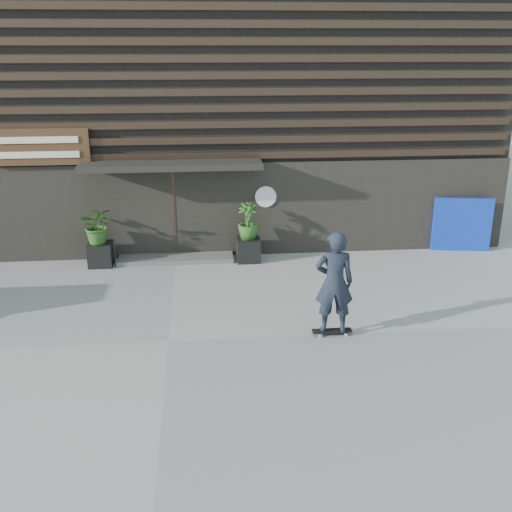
{
  "coord_description": "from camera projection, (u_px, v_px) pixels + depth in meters",
  "views": [
    {
      "loc": [
        0.7,
        -10.47,
        5.41
      ],
      "look_at": [
        1.84,
        1.65,
        1.1
      ],
      "focal_mm": 42.28,
      "sensor_mm": 36.0,
      "label": 1
    }
  ],
  "objects": [
    {
      "name": "planter_pot_right",
      "position": [
        248.0,
        250.0,
        15.76
      ],
      "size": [
        0.6,
        0.6,
        0.6
      ],
      "primitive_type": "cube",
      "color": "black",
      "rests_on": "ground"
    },
    {
      "name": "entrance_step",
      "position": [
        176.0,
        258.0,
        15.86
      ],
      "size": [
        3.0,
        0.8,
        0.12
      ],
      "primitive_type": "cube",
      "color": "#52524F",
      "rests_on": "ground"
    },
    {
      "name": "building",
      "position": [
        176.0,
        89.0,
        19.58
      ],
      "size": [
        18.0,
        11.0,
        8.0
      ],
      "color": "black",
      "rests_on": "ground"
    },
    {
      "name": "blue_tarp",
      "position": [
        462.0,
        224.0,
        16.42
      ],
      "size": [
        1.58,
        0.35,
        1.48
      ],
      "primitive_type": "cube",
      "rotation": [
        0.0,
        0.0,
        -0.15
      ],
      "color": "#0C2AA7",
      "rests_on": "ground"
    },
    {
      "name": "skateboarder",
      "position": [
        334.0,
        282.0,
        11.47
      ],
      "size": [
        0.78,
        0.55,
        2.12
      ],
      "color": "black",
      "rests_on": "ground"
    },
    {
      "name": "bamboo_left",
      "position": [
        98.0,
        225.0,
        15.17
      ],
      "size": [
        0.86,
        0.75,
        0.96
      ],
      "primitive_type": "imported",
      "color": "#2D591E",
      "rests_on": "planter_pot_left"
    },
    {
      "name": "ground",
      "position": [
        169.0,
        341.0,
        11.57
      ],
      "size": [
        80.0,
        80.0,
        0.0
      ],
      "primitive_type": "plane",
      "color": "gray",
      "rests_on": "ground"
    },
    {
      "name": "bamboo_right",
      "position": [
        248.0,
        221.0,
        15.5
      ],
      "size": [
        0.54,
        0.54,
        0.96
      ],
      "primitive_type": "imported",
      "color": "#2D591E",
      "rests_on": "planter_pot_right"
    },
    {
      "name": "planter_pot_left",
      "position": [
        101.0,
        254.0,
        15.43
      ],
      "size": [
        0.6,
        0.6,
        0.6
      ],
      "primitive_type": "cube",
      "color": "black",
      "rests_on": "ground"
    }
  ]
}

